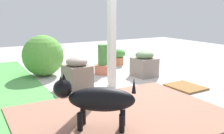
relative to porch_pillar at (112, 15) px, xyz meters
name	(u,v)px	position (x,y,z in m)	size (l,w,h in m)	color
ground_plane	(122,90)	(-0.22, -0.06, -1.13)	(12.00, 12.00, 0.00)	#ADA6A3
brick_path	(122,115)	(-1.08, 0.48, -1.12)	(1.80, 2.40, 0.02)	#986651
porch_pillar	(112,15)	(0.00, 0.00, 0.00)	(0.10, 0.10, 2.27)	white
stone_planter_nearest	(144,64)	(0.30, -0.86, -0.90)	(0.43, 0.39, 0.48)	gray
stone_planter_mid	(77,73)	(0.24, 0.49, -0.90)	(0.45, 0.40, 0.49)	gray
round_shrub	(43,56)	(1.27, 0.74, -0.75)	(0.76, 0.76, 0.76)	#54953A
terracotta_pot_broad	(118,56)	(1.43, -0.98, -0.93)	(0.32, 0.32, 0.36)	#C37049
terracotta_pot_tall	(103,63)	(0.85, -0.28, -0.93)	(0.32, 0.32, 0.57)	#C2664E
dog	(96,99)	(-1.26, 0.90, -0.80)	(0.61, 0.76, 0.57)	black
doormat	(185,87)	(-0.63, -0.99, -1.12)	(0.56, 0.45, 0.03)	brown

